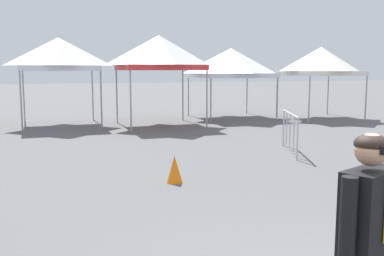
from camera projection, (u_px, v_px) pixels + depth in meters
The scene contains 7 objects.
canopy_tent_center at pixel (59, 54), 16.93m from camera, with size 3.02×3.02×3.46m.
canopy_tent_far_right at pixel (159, 53), 16.87m from camera, with size 3.09×3.09×3.54m.
canopy_tent_far_left at pixel (231, 63), 19.72m from camera, with size 3.40×3.40×3.18m.
canopy_tent_behind_center at pixel (321, 61), 19.54m from camera, with size 3.13×3.13×3.23m.
person_foreground at pixel (366, 238), 3.04m from camera, with size 0.61×0.38×1.78m.
crowd_barrier_by_lift at pixel (290, 125), 11.52m from camera, with size 0.86×1.96×1.08m.
traffic_cone_near_barrier at pixel (174, 169), 8.49m from camera, with size 0.32×0.32×0.54m, color orange.
Camera 1 is at (-2.52, -2.57, 2.21)m, focal length 40.49 mm.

